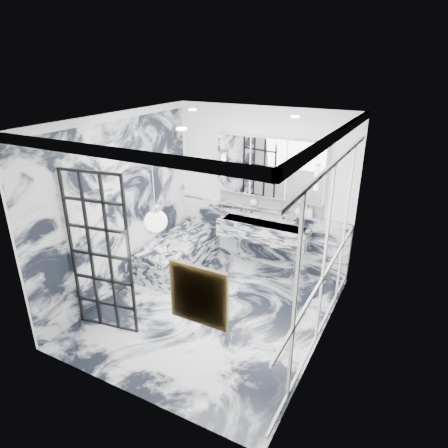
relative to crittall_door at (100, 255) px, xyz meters
The scene contains 25 objects.
floor 1.85m from the crittall_door, 41.46° to the left, with size 3.60×3.60×0.00m, color silver.
ceiling 2.23m from the crittall_door, 41.46° to the left, with size 3.60×3.60×0.00m, color white.
wall_back 3.00m from the crittall_door, 68.28° to the left, with size 3.60×3.60×0.00m, color white.
wall_front 1.41m from the crittall_door, 36.65° to the right, with size 3.60×3.60×0.00m, color white.
wall_left 1.13m from the crittall_door, 116.82° to the left, with size 3.60×3.60×0.00m, color white.
wall_right 2.89m from the crittall_door, 19.85° to the left, with size 3.60×3.60×0.00m, color white.
marble_clad_back 3.03m from the crittall_door, 68.10° to the left, with size 3.18×0.05×1.05m, color silver.
marble_clad_left 1.11m from the crittall_door, 116.11° to the left, with size 0.02×3.56×2.68m, color silver.
panel_molding 2.86m from the crittall_door, 19.99° to the left, with size 0.03×3.40×2.30m, color white.
soap_bottle_a 3.31m from the crittall_door, 54.28° to the left, with size 0.07×0.07×0.19m, color #8C5919.
soap_bottle_b 3.35m from the crittall_door, 53.33° to the left, with size 0.09×0.09×0.19m, color #4C4C51.
soap_bottle_c 3.24m from the crittall_door, 56.12° to the left, with size 0.12×0.12×0.16m, color silver.
face_pot 2.87m from the crittall_door, 69.72° to the left, with size 0.13×0.13×0.13m, color white.
amber_bottle 3.13m from the crittall_door, 59.18° to the left, with size 0.04×0.04×0.10m, color #8C5919.
flower_vase 1.22m from the crittall_door, 81.15° to the left, with size 0.08×0.08×0.12m, color silver.
crittall_door is the anchor object (origin of this frame).
artwork 2.19m from the crittall_door, 21.40° to the right, with size 0.48×0.05×0.48m, color gold.
pendant_light 1.46m from the crittall_door, 13.44° to the right, with size 0.24×0.24×0.24m, color white.
trough_sink 2.85m from the crittall_door, 63.62° to the left, with size 1.60×0.45×0.30m, color silver.
ledge 2.98m from the crittall_door, 65.03° to the left, with size 1.90×0.14×0.04m, color silver.
subway_tile 3.03m from the crittall_door, 65.52° to the left, with size 1.90×0.03×0.23m, color white.
mirror_cabinet 3.06m from the crittall_door, 65.07° to the left, with size 1.90×0.16×1.00m, color white.
sconce_left 2.72m from the crittall_door, 80.50° to the left, with size 0.07×0.07×0.40m, color white.
sconce_right 3.40m from the crittall_door, 51.47° to the left, with size 0.07×0.07×0.40m, color white.
bathtub 2.06m from the crittall_door, 92.11° to the left, with size 0.75×1.65×0.55m, color silver.
Camera 1 is at (2.51, -4.32, 3.52)m, focal length 32.00 mm.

